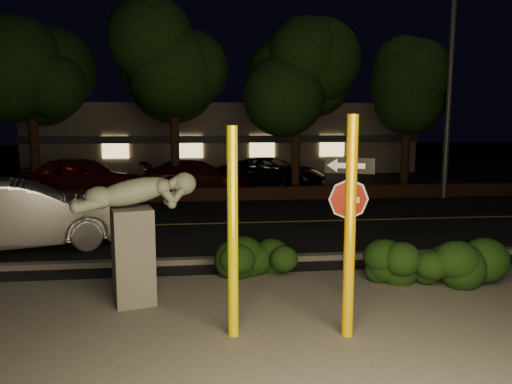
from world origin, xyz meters
TOP-DOWN VIEW (x-y plane):
  - ground at (0.00, 10.00)m, footprint 90.00×90.00m
  - patio at (0.00, -1.00)m, footprint 14.00×6.00m
  - road at (0.00, 7.00)m, footprint 80.00×8.00m
  - lane_marking at (0.00, 7.00)m, footprint 80.00×0.12m
  - curb at (0.00, 2.90)m, footprint 80.00×0.25m
  - brick_wall at (0.00, 11.30)m, footprint 40.00×0.35m
  - parking_lot at (0.00, 17.00)m, footprint 40.00×12.00m
  - building at (0.00, 24.99)m, footprint 22.00×10.20m
  - tree_far_a at (-8.00, 13.00)m, footprint 4.60×4.60m
  - tree_far_b at (-2.50, 13.20)m, footprint 5.20×5.20m
  - tree_far_c at (2.50, 12.80)m, footprint 4.80×4.80m
  - tree_far_d at (7.50, 13.30)m, footprint 4.40×4.40m
  - yellow_pole_left at (-1.07, -0.87)m, footprint 0.15×0.15m
  - yellow_pole_right at (0.57, -1.06)m, footprint 0.16×0.16m
  - signpost at (1.00, 0.43)m, footprint 0.78×0.34m
  - sculpture at (-2.62, 0.64)m, footprint 2.07×1.04m
  - hedge_center at (-0.40, 1.86)m, footprint 2.02×1.35m
  - hedge_right at (2.22, 1.01)m, footprint 1.67×1.11m
  - hedge_far_right at (3.38, 0.85)m, footprint 1.50×0.96m
  - streetlight at (7.91, 10.94)m, footprint 1.70×0.49m
  - silver_sedan at (-5.84, 4.53)m, footprint 5.43×3.27m
  - parked_car_red at (-6.25, 13.09)m, footprint 5.04×2.92m
  - parked_car_darkred at (-1.62, 13.88)m, footprint 5.03×2.99m
  - parked_car_dark at (1.75, 14.69)m, footprint 5.45×4.19m

SIDE VIEW (x-z plane):
  - ground at x=0.00m, z-range 0.00..0.00m
  - road at x=0.00m, z-range 0.00..0.01m
  - parking_lot at x=0.00m, z-range 0.00..0.01m
  - patio at x=0.00m, z-range 0.00..0.02m
  - lane_marking at x=0.00m, z-range 0.02..0.02m
  - curb at x=0.00m, z-range 0.00..0.12m
  - brick_wall at x=0.00m, z-range 0.00..0.50m
  - hedge_center at x=-0.40m, z-range 0.00..0.96m
  - hedge_right at x=2.22m, z-range 0.00..1.01m
  - hedge_far_right at x=3.38m, z-range 0.00..1.03m
  - parked_car_darkred at x=-1.62m, z-range 0.00..1.37m
  - parked_car_dark at x=1.75m, z-range 0.00..1.38m
  - parked_car_red at x=-6.25m, z-range 0.00..1.61m
  - silver_sedan at x=-5.84m, z-range 0.00..1.69m
  - sculpture at x=-2.62m, z-range 0.26..2.48m
  - yellow_pole_left at x=-1.07m, z-range 0.00..3.04m
  - yellow_pole_right at x=0.57m, z-range 0.00..3.19m
  - signpost at x=1.00m, z-range 0.52..3.00m
  - building at x=0.00m, z-range 0.00..4.00m
  - tree_far_a at x=-8.00m, z-range 1.63..9.06m
  - tree_far_d at x=7.50m, z-range 1.71..9.13m
  - tree_far_c at x=2.50m, z-range 1.74..9.58m
  - tree_far_b at x=-2.50m, z-range 1.85..10.26m
  - streetlight at x=7.91m, z-range 1.07..12.32m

